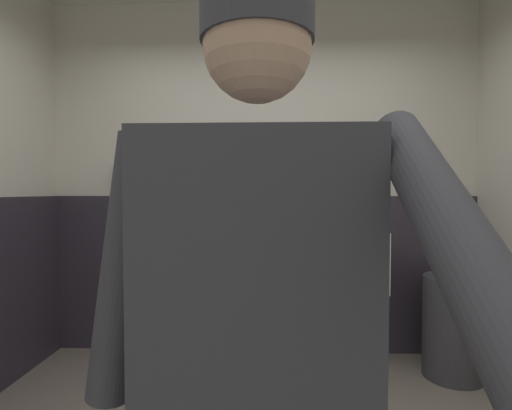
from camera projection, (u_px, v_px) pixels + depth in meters
The scene contains 8 objects.
wall_back at pixel (262, 178), 3.18m from camera, with size 3.99×0.12×2.81m, color beige.
wainscot_band_back at pixel (261, 274), 3.13m from camera, with size 3.39×0.03×1.26m, color #2D2833.
urinal_left at pixel (262, 259), 2.98m from camera, with size 0.40×0.34×1.24m.
urinal_middle at pixel (361, 260), 2.95m from camera, with size 0.40×0.34×1.24m.
privacy_divider_panel at pixel (312, 238), 2.89m from camera, with size 0.04×0.40×0.90m, color #4C4C51.
person at pixel (257, 339), 0.78m from camera, with size 0.68×0.60×1.69m.
trash_bin at pixel (453, 327), 2.70m from camera, with size 0.40×0.40×0.71m, color #38383D.
soap_dispenser at pixel (121, 174), 3.13m from camera, with size 0.10×0.07×0.18m, color silver.
Camera 1 is at (0.08, -1.51, 1.30)m, focal length 27.16 mm.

